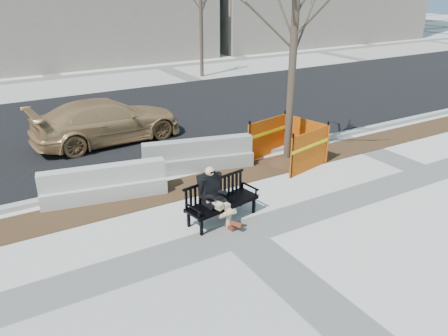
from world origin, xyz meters
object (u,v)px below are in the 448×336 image
at_px(seated_man, 213,222).
at_px(tree_fence, 287,162).
at_px(jersey_barrier_left, 106,198).
at_px(jersey_barrier_right, 199,169).
at_px(bench, 222,219).
at_px(sedan, 110,141).

distance_m(seated_man, tree_fence, 4.04).
distance_m(jersey_barrier_left, jersey_barrier_right, 2.84).
xyz_separation_m(seated_man, jersey_barrier_right, (1.11, 2.82, 0.00)).
height_order(bench, jersey_barrier_left, bench).
height_order(bench, seated_man, seated_man).
xyz_separation_m(seated_man, sedan, (-0.35, 6.36, 0.00)).
bearing_deg(tree_fence, jersey_barrier_right, 160.03).
height_order(bench, jersey_barrier_right, bench).
xyz_separation_m(tree_fence, jersey_barrier_left, (-5.23, 0.42, 0.00)).
height_order(bench, tree_fence, tree_fence).
bearing_deg(sedan, jersey_barrier_left, 157.44).
xyz_separation_m(bench, jersey_barrier_left, (-1.92, 2.36, 0.00)).
distance_m(sedan, jersey_barrier_left, 4.23).
xyz_separation_m(bench, tree_fence, (3.31, 1.94, 0.00)).
relative_size(bench, tree_fence, 0.28).
height_order(sedan, jersey_barrier_right, sedan).
relative_size(tree_fence, jersey_barrier_left, 2.11).
distance_m(sedan, jersey_barrier_right, 3.84).
bearing_deg(sedan, bench, -178.89).
bearing_deg(seated_man, tree_fence, 18.93).
bearing_deg(bench, tree_fence, 20.68).
relative_size(sedan, jersey_barrier_left, 1.63).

